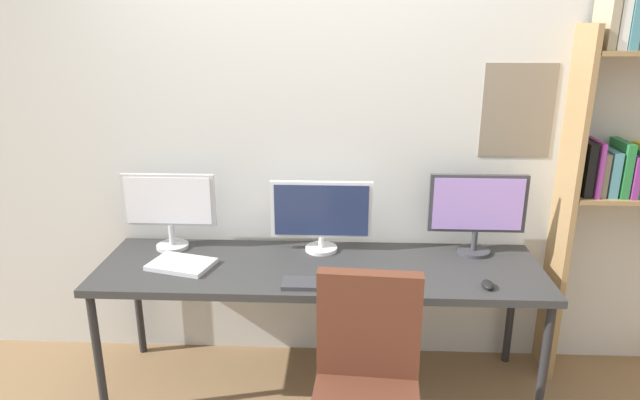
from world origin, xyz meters
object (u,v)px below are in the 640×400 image
(monitor_left, at_px, (169,206))
(desk, at_px, (320,274))
(keyboard_main, at_px, (317,284))
(bookshelf, at_px, (634,156))
(computer_mouse, at_px, (488,285))
(monitor_right, at_px, (477,209))
(laptop_closed, at_px, (181,264))
(monitor_center, at_px, (321,214))

(monitor_left, bearing_deg, desk, -14.03)
(monitor_left, relative_size, keyboard_main, 1.50)
(desk, xyz_separation_m, bookshelf, (1.64, 0.23, 0.61))
(monitor_left, height_order, computer_mouse, monitor_left)
(bookshelf, distance_m, keyboard_main, 1.79)
(monitor_right, distance_m, laptop_closed, 1.62)
(desk, distance_m, monitor_left, 0.93)
(keyboard_main, bearing_deg, computer_mouse, 1.04)
(monitor_left, bearing_deg, monitor_right, 0.00)
(bookshelf, distance_m, monitor_left, 2.51)
(monitor_right, bearing_deg, bookshelf, 1.34)
(monitor_left, bearing_deg, bookshelf, 0.43)
(keyboard_main, relative_size, computer_mouse, 3.60)
(desk, relative_size, bookshelf, 1.10)
(monitor_right, relative_size, keyboard_main, 1.52)
(monitor_right, bearing_deg, desk, -165.96)
(bookshelf, bearing_deg, keyboard_main, -164.31)
(bookshelf, bearing_deg, monitor_left, -179.57)
(monitor_center, bearing_deg, monitor_right, -0.00)
(monitor_left, xyz_separation_m, monitor_center, (0.85, 0.00, -0.03))
(bookshelf, height_order, monitor_right, bookshelf)
(laptop_closed, bearing_deg, monitor_left, 131.27)
(bookshelf, height_order, monitor_center, bookshelf)
(monitor_right, xyz_separation_m, laptop_closed, (-1.58, -0.25, -0.25))
(monitor_left, relative_size, computer_mouse, 5.40)
(monitor_center, relative_size, computer_mouse, 5.87)
(keyboard_main, height_order, laptop_closed, laptop_closed)
(bookshelf, xyz_separation_m, computer_mouse, (-0.81, -0.45, -0.54))
(monitor_center, height_order, computer_mouse, monitor_center)
(bookshelf, relative_size, monitor_center, 3.79)
(bookshelf, bearing_deg, monitor_center, -179.35)
(monitor_right, xyz_separation_m, keyboard_main, (-0.85, -0.44, -0.25))
(desk, height_order, monitor_center, monitor_center)
(desk, distance_m, laptop_closed, 0.73)
(monitor_left, relative_size, laptop_closed, 1.62)
(monitor_center, relative_size, laptop_closed, 1.76)
(keyboard_main, bearing_deg, desk, 90.00)
(bookshelf, relative_size, monitor_right, 4.06)
(bookshelf, height_order, computer_mouse, bookshelf)
(bookshelf, relative_size, keyboard_main, 6.18)
(bookshelf, distance_m, monitor_center, 1.68)
(monitor_center, height_order, keyboard_main, monitor_center)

